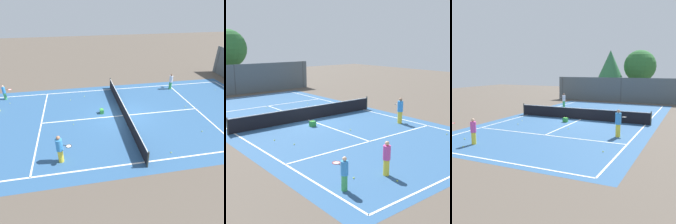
% 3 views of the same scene
% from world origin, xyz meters
% --- Properties ---
extents(ground_plane, '(80.00, 80.00, 0.00)m').
position_xyz_m(ground_plane, '(0.00, 0.00, 0.00)').
color(ground_plane, brown).
extents(court_surface, '(13.00, 25.00, 0.01)m').
position_xyz_m(court_surface, '(0.00, 0.00, 0.00)').
color(court_surface, '#2D5684').
rests_on(court_surface, ground_plane).
extents(tennis_net, '(11.90, 0.10, 1.10)m').
position_xyz_m(tennis_net, '(0.00, 0.00, 0.51)').
color(tennis_net, '#333833').
rests_on(tennis_net, ground_plane).
extents(player_0, '(0.88, 0.72, 1.62)m').
position_xyz_m(player_0, '(-4.55, 6.08, 0.84)').
color(player_0, '#3FA559').
rests_on(player_0, ground_plane).
extents(player_1, '(0.36, 0.87, 1.40)m').
position_xyz_m(player_1, '(-4.99, -10.11, 0.72)').
color(player_1, '#3FA559').
rests_on(player_1, ground_plane).
extents(player_3, '(0.67, 0.95, 1.81)m').
position_xyz_m(player_3, '(4.53, -4.77, 0.93)').
color(player_3, yellow).
rests_on(player_3, ground_plane).
extents(ball_crate, '(0.39, 0.30, 0.43)m').
position_xyz_m(ball_crate, '(-0.72, -1.65, 0.18)').
color(ball_crate, green).
rests_on(ball_crate, ground_plane).
extents(tennis_ball_1, '(0.07, 0.07, 0.07)m').
position_xyz_m(tennis_ball_1, '(-3.41, 10.57, 0.03)').
color(tennis_ball_1, '#CCE533').
rests_on(tennis_ball_1, ground_plane).
extents(tennis_ball_2, '(0.07, 0.07, 0.07)m').
position_xyz_m(tennis_ball_2, '(5.00, 1.85, 0.03)').
color(tennis_ball_2, '#CCE533').
rests_on(tennis_ball_2, ground_plane).
extents(tennis_ball_4, '(0.07, 0.07, 0.07)m').
position_xyz_m(tennis_ball_4, '(-4.21, -2.84, 0.03)').
color(tennis_ball_4, '#CCE533').
rests_on(tennis_ball_4, ground_plane).
extents(tennis_ball_5, '(0.07, 0.07, 0.07)m').
position_xyz_m(tennis_ball_5, '(0.62, -3.99, 0.03)').
color(tennis_ball_5, '#CCE533').
rests_on(tennis_ball_5, ground_plane).
extents(tennis_ball_6, '(0.07, 0.07, 0.07)m').
position_xyz_m(tennis_ball_6, '(3.27, 5.01, 0.03)').
color(tennis_ball_6, '#CCE533').
rests_on(tennis_ball_6, ground_plane).
extents(tennis_ball_7, '(0.07, 0.07, 0.07)m').
position_xyz_m(tennis_ball_7, '(-3.69, -4.20, 0.03)').
color(tennis_ball_7, '#CCE533').
rests_on(tennis_ball_7, ground_plane).
extents(tennis_ball_8, '(0.07, 0.07, 0.07)m').
position_xyz_m(tennis_ball_8, '(-0.51, 5.71, 0.03)').
color(tennis_ball_8, '#CCE533').
rests_on(tennis_ball_8, ground_plane).
extents(tennis_ball_9, '(0.07, 0.07, 0.07)m').
position_xyz_m(tennis_ball_9, '(-4.01, -9.56, 0.03)').
color(tennis_ball_9, '#CCE533').
rests_on(tennis_ball_9, ground_plane).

